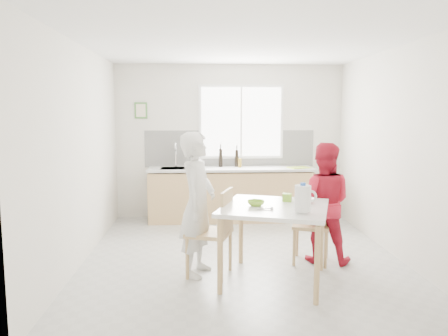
# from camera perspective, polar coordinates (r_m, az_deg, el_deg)

# --- Properties ---
(ground) EXTENTS (4.50, 4.50, 0.00)m
(ground) POSITION_cam_1_polar(r_m,az_deg,el_deg) (5.81, 2.28, -11.45)
(ground) COLOR #B7B7B2
(ground) RESTS_ON ground
(room_shell) EXTENTS (4.50, 4.50, 4.50)m
(room_shell) POSITION_cam_1_polar(r_m,az_deg,el_deg) (5.51, 2.37, 4.98)
(room_shell) COLOR silver
(room_shell) RESTS_ON ground
(window) EXTENTS (1.50, 0.06, 1.30)m
(window) POSITION_cam_1_polar(r_m,az_deg,el_deg) (7.74, 2.25, 6.04)
(window) COLOR white
(window) RESTS_ON room_shell
(backsplash) EXTENTS (3.00, 0.02, 0.65)m
(backsplash) POSITION_cam_1_polar(r_m,az_deg,el_deg) (7.76, 0.75, 2.54)
(backsplash) COLOR white
(backsplash) RESTS_ON room_shell
(picture_frame) EXTENTS (0.22, 0.03, 0.28)m
(picture_frame) POSITION_cam_1_polar(r_m,az_deg,el_deg) (7.78, -10.80, 7.40)
(picture_frame) COLOR #4C873D
(picture_frame) RESTS_ON room_shell
(kitchen_counter) EXTENTS (2.84, 0.64, 1.37)m
(kitchen_counter) POSITION_cam_1_polar(r_m,az_deg,el_deg) (7.58, 0.86, -3.73)
(kitchen_counter) COLOR tan
(kitchen_counter) RESTS_ON ground
(dining_table) EXTENTS (1.40, 1.40, 0.85)m
(dining_table) POSITION_cam_1_polar(r_m,az_deg,el_deg) (4.82, 6.64, -5.95)
(dining_table) COLOR white
(dining_table) RESTS_ON ground
(chair_left) EXTENTS (0.58, 0.58, 1.00)m
(chair_left) POSITION_cam_1_polar(r_m,az_deg,el_deg) (5.01, -1.12, -7.91)
(chair_left) COLOR tan
(chair_left) RESTS_ON ground
(chair_far) EXTENTS (0.55, 0.55, 0.95)m
(chair_far) POSITION_cam_1_polar(r_m,az_deg,el_deg) (5.64, 11.39, -6.65)
(chair_far) COLOR tan
(chair_far) RESTS_ON ground
(person_white) EXTENTS (0.56, 0.69, 1.65)m
(person_white) POSITION_cam_1_polar(r_m,az_deg,el_deg) (5.00, -3.46, -4.73)
(person_white) COLOR white
(person_white) RESTS_ON ground
(person_red) EXTENTS (0.87, 0.77, 1.50)m
(person_red) POSITION_cam_1_polar(r_m,az_deg,el_deg) (5.58, 12.76, -4.44)
(person_red) COLOR red
(person_red) RESTS_ON ground
(bowl_green) EXTENTS (0.23, 0.23, 0.06)m
(bowl_green) POSITION_cam_1_polar(r_m,az_deg,el_deg) (4.78, 4.20, -4.59)
(bowl_green) COLOR #86C52D
(bowl_green) RESTS_ON dining_table
(bowl_white) EXTENTS (0.27, 0.27, 0.05)m
(bowl_white) POSITION_cam_1_polar(r_m,az_deg,el_deg) (5.00, 10.49, -4.19)
(bowl_white) COLOR white
(bowl_white) RESTS_ON dining_table
(milk_jug) EXTENTS (0.23, 0.16, 0.29)m
(milk_jug) POSITION_cam_1_polar(r_m,az_deg,el_deg) (4.46, 10.30, -3.88)
(milk_jug) COLOR white
(milk_jug) RESTS_ON dining_table
(green_box) EXTENTS (0.13, 0.13, 0.09)m
(green_box) POSITION_cam_1_polar(r_m,az_deg,el_deg) (5.05, 8.26, -3.82)
(green_box) COLOR #82C32D
(green_box) RESTS_ON dining_table
(spoon) EXTENTS (0.16, 0.02, 0.01)m
(spoon) POSITION_cam_1_polar(r_m,az_deg,el_deg) (4.60, 5.27, -5.32)
(spoon) COLOR #A5A5AA
(spoon) RESTS_ON dining_table
(cutting_board) EXTENTS (0.41, 0.35, 0.01)m
(cutting_board) POSITION_cam_1_polar(r_m,az_deg,el_deg) (7.59, 9.75, 0.06)
(cutting_board) COLOR #99BE2C
(cutting_board) RESTS_ON kitchen_counter
(wine_bottle_a) EXTENTS (0.07, 0.07, 0.32)m
(wine_bottle_a) POSITION_cam_1_polar(r_m,az_deg,el_deg) (7.62, -0.44, 1.36)
(wine_bottle_a) COLOR black
(wine_bottle_a) RESTS_ON kitchen_counter
(wine_bottle_b) EXTENTS (0.07, 0.07, 0.30)m
(wine_bottle_b) POSITION_cam_1_polar(r_m,az_deg,el_deg) (7.65, 1.68, 1.30)
(wine_bottle_b) COLOR black
(wine_bottle_b) RESTS_ON kitchen_counter
(jar_amber) EXTENTS (0.06, 0.06, 0.16)m
(jar_amber) POSITION_cam_1_polar(r_m,az_deg,el_deg) (7.55, 2.09, 0.68)
(jar_amber) COLOR olive
(jar_amber) RESTS_ON kitchen_counter
(soap_bottle) EXTENTS (0.12, 0.12, 0.21)m
(soap_bottle) POSITION_cam_1_polar(r_m,az_deg,el_deg) (7.55, -3.28, 0.86)
(soap_bottle) COLOR #999999
(soap_bottle) RESTS_ON kitchen_counter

